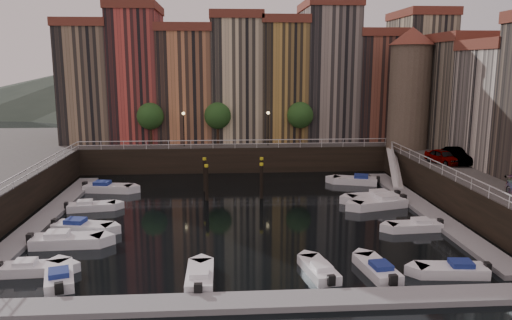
{
  "coord_description": "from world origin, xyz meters",
  "views": [
    {
      "loc": [
        -1.49,
        -41.71,
        12.71
      ],
      "look_at": [
        1.65,
        4.0,
        3.87
      ],
      "focal_mm": 35.0,
      "sensor_mm": 36.0,
      "label": 1
    }
  ],
  "objects": [
    {
      "name": "far_terrace",
      "position": [
        3.31,
        23.5,
        10.95
      ],
      "size": [
        48.7,
        10.3,
        17.5
      ],
      "color": "#8B7358",
      "rests_on": "quay_far"
    },
    {
      "name": "boat_right_4",
      "position": [
        12.88,
        9.7,
        0.38
      ],
      "size": [
        5.01,
        3.06,
        1.12
      ],
      "rotation": [
        0.0,
        0.0,
        2.84
      ],
      "color": "white",
      "rests_on": "ground"
    },
    {
      "name": "dock_near",
      "position": [
        0.0,
        -17.0,
        0.17
      ],
      "size": [
        30.0,
        2.0,
        0.35
      ],
      "primitive_type": "cube",
      "color": "gray",
      "rests_on": "ground"
    },
    {
      "name": "boat_near_0",
      "position": [
        -11.23,
        -13.33,
        0.34
      ],
      "size": [
        2.76,
        4.5,
        1.01
      ],
      "rotation": [
        0.0,
        0.0,
        1.87
      ],
      "color": "white",
      "rests_on": "ground"
    },
    {
      "name": "street_lamps",
      "position": [
        -1.0,
        17.2,
        5.9
      ],
      "size": [
        10.36,
        0.36,
        4.18
      ],
      "color": "black",
      "rests_on": "quay_far"
    },
    {
      "name": "boat_near_3",
      "position": [
        7.93,
        -13.53,
        0.33
      ],
      "size": [
        2.12,
        4.41,
        0.99
      ],
      "rotation": [
        0.0,
        0.0,
        1.71
      ],
      "color": "white",
      "rests_on": "ground"
    },
    {
      "name": "dock_right",
      "position": [
        16.2,
        -1.0,
        0.17
      ],
      "size": [
        2.0,
        28.0,
        0.35
      ],
      "primitive_type": "cube",
      "color": "gray",
      "rests_on": "ground"
    },
    {
      "name": "gangway",
      "position": [
        17.1,
        10.0,
        1.92
      ],
      "size": [
        2.78,
        8.32,
        3.73
      ],
      "color": "white",
      "rests_on": "ground"
    },
    {
      "name": "boat_right_0",
      "position": [
        12.49,
        -14.01,
        0.34
      ],
      "size": [
        4.48,
        2.0,
        1.01
      ],
      "rotation": [
        0.0,
        0.0,
        3.04
      ],
      "color": "white",
      "rests_on": "ground"
    },
    {
      "name": "mountains",
      "position": [
        1.72,
        110.0,
        7.92
      ],
      "size": [
        145.0,
        100.0,
        18.0
      ],
      "color": "#2D382D",
      "rests_on": "ground"
    },
    {
      "name": "boat_right_3",
      "position": [
        12.64,
        2.6,
        0.39
      ],
      "size": [
        5.17,
        2.46,
        1.16
      ],
      "rotation": [
        0.0,
        0.0,
        3.28
      ],
      "color": "white",
      "rests_on": "ground"
    },
    {
      "name": "railings",
      "position": [
        0.0,
        4.88,
        3.79
      ],
      "size": [
        36.08,
        34.04,
        0.52
      ],
      "color": "white",
      "rests_on": "ground"
    },
    {
      "name": "boat_left_3",
      "position": [
        -13.2,
        1.65,
        0.33
      ],
      "size": [
        4.4,
        2.17,
        0.99
      ],
      "rotation": [
        0.0,
        0.0,
        0.15
      ],
      "color": "white",
      "rests_on": "ground"
    },
    {
      "name": "car_b",
      "position": [
        21.65,
        4.99,
        3.77
      ],
      "size": [
        1.92,
        4.77,
        1.54
      ],
      "primitive_type": "imported",
      "rotation": [
        0.0,
        0.0,
        -0.06
      ],
      "color": "gray",
      "rests_on": "quay_right"
    },
    {
      "name": "boat_right_1",
      "position": [
        13.43,
        -5.63,
        0.33
      ],
      "size": [
        4.37,
        1.81,
        0.99
      ],
      "rotation": [
        0.0,
        0.0,
        3.2
      ],
      "color": "white",
      "rests_on": "ground"
    },
    {
      "name": "quay_far",
      "position": [
        0.0,
        26.0,
        1.5
      ],
      "size": [
        80.0,
        20.0,
        3.0
      ],
      "primitive_type": "cube",
      "color": "black",
      "rests_on": "ground"
    },
    {
      "name": "ground",
      "position": [
        0.0,
        0.0,
        0.0
      ],
      "size": [
        200.0,
        200.0,
        0.0
      ],
      "primitive_type": "plane",
      "color": "black",
      "rests_on": "ground"
    },
    {
      "name": "promenade_trees",
      "position": [
        -1.33,
        18.2,
        6.58
      ],
      "size": [
        21.2,
        3.2,
        5.2
      ],
      "color": "black",
      "rests_on": "quay_far"
    },
    {
      "name": "boat_left_4",
      "position": [
        -13.14,
        8.14,
        0.39
      ],
      "size": [
        5.17,
        2.59,
        1.16
      ],
      "rotation": [
        0.0,
        0.0,
        -0.16
      ],
      "color": "white",
      "rests_on": "ground"
    },
    {
      "name": "boat_left_0",
      "position": [
        -13.22,
        -11.96,
        0.32
      ],
      "size": [
        4.23,
        1.69,
        0.96
      ],
      "rotation": [
        0.0,
        0.0,
        0.04
      ],
      "color": "white",
      "rests_on": "ground"
    },
    {
      "name": "boat_right_2",
      "position": [
        12.62,
        0.69,
        0.4
      ],
      "size": [
        5.36,
        3.15,
        1.2
      ],
      "rotation": [
        0.0,
        0.0,
        3.41
      ],
      "color": "white",
      "rests_on": "ground"
    },
    {
      "name": "boat_left_2",
      "position": [
        -12.38,
        -4.18,
        0.37
      ],
      "size": [
        4.86,
        2.64,
        1.09
      ],
      "rotation": [
        0.0,
        0.0,
        -0.22
      ],
      "color": "white",
      "rests_on": "ground"
    },
    {
      "name": "corner_tower",
      "position": [
        20.0,
        14.5,
        10.19
      ],
      "size": [
        5.2,
        5.2,
        13.8
      ],
      "color": "#6B5B4C",
      "rests_on": "quay_right"
    },
    {
      "name": "car_a",
      "position": [
        20.05,
        4.84,
        3.7
      ],
      "size": [
        2.71,
        4.38,
        1.39
      ],
      "primitive_type": "imported",
      "rotation": [
        0.0,
        0.0,
        0.28
      ],
      "color": "gray",
      "rests_on": "quay_right"
    },
    {
      "name": "boat_left_1",
      "position": [
        -12.69,
        -7.23,
        0.4
      ],
      "size": [
        5.18,
        2.04,
        1.18
      ],
      "rotation": [
        0.0,
        0.0,
        0.04
      ],
      "color": "white",
      "rests_on": "ground"
    },
    {
      "name": "dock_left",
      "position": [
        -16.2,
        -1.0,
        0.17
      ],
      "size": [
        2.0,
        28.0,
        0.35
      ],
      "primitive_type": "cube",
      "color": "gray",
      "rests_on": "ground"
    },
    {
      "name": "boat_near_1",
      "position": [
        -2.92,
        -13.91,
        0.34
      ],
      "size": [
        1.59,
        4.36,
        1.0
      ],
      "rotation": [
        0.0,
        0.0,
        1.57
      ],
      "color": "white",
      "rests_on": "ground"
    },
    {
      "name": "mooring_pilings",
      "position": [
        -0.41,
        5.9,
        1.65
      ],
      "size": [
        6.1,
        3.84,
        3.78
      ],
      "color": "black",
      "rests_on": "ground"
    },
    {
      "name": "boat_near_2",
      "position": [
        4.34,
        -13.36,
        0.32
      ],
      "size": [
        2.14,
        4.19,
        0.94
      ],
      "rotation": [
        0.0,
        0.0,
        1.75
      ],
      "color": "white",
      "rests_on": "ground"
    }
  ]
}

